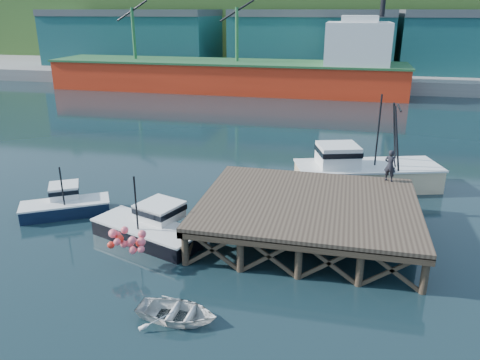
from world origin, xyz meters
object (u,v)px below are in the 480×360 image
(boat_navy, at_px, (65,203))
(dinghy, at_px, (177,312))
(dockworker, at_px, (390,166))
(trawler, at_px, (364,169))
(boat_black, at_px, (150,227))

(boat_navy, bearing_deg, dinghy, -69.99)
(boat_navy, bearing_deg, dockworker, -17.25)
(trawler, bearing_deg, dinghy, -130.95)
(dinghy, bearing_deg, boat_navy, 53.06)
(boat_navy, xyz_separation_m, trawler, (18.48, 9.03, 0.73))
(boat_black, bearing_deg, dockworker, 47.59)
(dinghy, bearing_deg, dockworker, -31.87)
(boat_navy, relative_size, dinghy, 1.61)
(trawler, xyz_separation_m, dockworker, (1.32, -4.27, 1.73))
(boat_navy, height_order, trawler, trawler)
(boat_navy, height_order, dinghy, boat_navy)
(trawler, bearing_deg, boat_navy, -171.12)
(trawler, bearing_deg, dockworker, -90.04)
(boat_navy, xyz_separation_m, dinghy, (10.66, -8.70, -0.31))
(boat_black, bearing_deg, trawler, 63.31)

